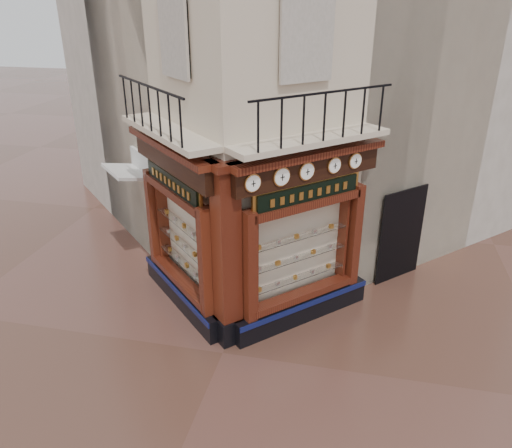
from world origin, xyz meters
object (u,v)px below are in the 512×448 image
(clock_c, at_px, (307,171))
(signboard_right, at_px, (308,193))
(signboard_left, at_px, (172,182))
(corner_pilaster, at_px, (227,259))
(awning, at_px, (136,262))
(clock_a, at_px, (253,183))
(clock_d, at_px, (334,165))
(clock_e, at_px, (355,161))
(clock_b, at_px, (282,177))

(clock_c, distance_m, signboard_right, 0.55)
(signboard_left, bearing_deg, corner_pilaster, -169.75)
(clock_c, distance_m, awning, 6.33)
(clock_c, height_order, awning, clock_c)
(clock_c, distance_m, signboard_left, 2.94)
(clock_a, height_order, clock_c, clock_c)
(signboard_right, bearing_deg, clock_d, -11.54)
(clock_e, bearing_deg, awning, 125.22)
(clock_b, xyz_separation_m, clock_d, (0.92, 0.92, -0.00))
(awning, bearing_deg, clock_c, -156.28)
(clock_e, bearing_deg, clock_a, -180.00)
(clock_a, xyz_separation_m, signboard_right, (0.92, 1.07, -0.52))
(corner_pilaster, relative_size, signboard_left, 2.05)
(clock_b, height_order, clock_d, clock_b)
(clock_b, height_order, signboard_left, clock_b)
(clock_b, xyz_separation_m, signboard_right, (0.46, 0.61, -0.52))
(clock_b, xyz_separation_m, clock_c, (0.42, 0.42, -0.00))
(clock_a, xyz_separation_m, clock_c, (0.88, 0.88, 0.00))
(clock_c, bearing_deg, signboard_right, 34.78)
(clock_d, relative_size, clock_e, 1.01)
(corner_pilaster, distance_m, awning, 4.77)
(clock_c, height_order, signboard_left, clock_c)
(clock_b, distance_m, clock_d, 1.30)
(clock_e, bearing_deg, clock_d, -180.00)
(clock_a, bearing_deg, clock_c, 0.00)
(clock_a, distance_m, awning, 6.04)
(signboard_left, height_order, signboard_right, same)
(clock_a, relative_size, signboard_right, 0.18)
(clock_c, height_order, clock_e, clock_c)
(clock_a, distance_m, signboard_left, 2.33)
(clock_a, distance_m, signboard_right, 1.50)
(clock_a, relative_size, clock_c, 0.96)
(clock_a, distance_m, clock_c, 1.25)
(corner_pilaster, xyz_separation_m, signboard_left, (-1.46, 1.01, 1.15))
(clock_d, height_order, signboard_left, clock_d)
(awning, bearing_deg, clock_b, -162.59)
(corner_pilaster, distance_m, clock_b, 1.99)
(signboard_right, bearing_deg, signboard_left, 135.00)
(signboard_right, bearing_deg, clock_e, -5.69)
(clock_a, bearing_deg, signboard_left, 106.87)
(clock_b, distance_m, clock_e, 1.87)
(clock_d, xyz_separation_m, awning, (-5.34, 1.39, -3.62))
(clock_e, relative_size, signboard_left, 0.18)
(awning, height_order, signboard_left, signboard_left)
(signboard_right, bearing_deg, clock_b, -171.71)
(clock_d, relative_size, signboard_right, 0.18)
(clock_d, relative_size, signboard_left, 0.18)
(clock_b, distance_m, awning, 6.16)
(corner_pilaster, bearing_deg, clock_a, -51.18)
(awning, bearing_deg, signboard_left, -175.93)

